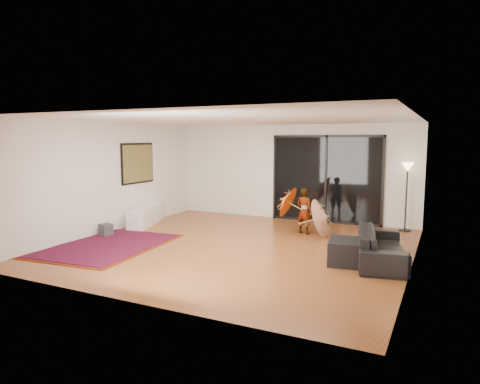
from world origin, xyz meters
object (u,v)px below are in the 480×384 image
Objects in this scene: media_console at (146,216)px; sofa at (381,246)px; ottoman at (351,252)px; child at (304,211)px.

media_console is 0.84× the size of sofa.
sofa is at bearing -26.99° from media_console.
sofa is at bearing 37.80° from ottoman.
ottoman is (-0.48, -0.37, -0.08)m from sofa.
child reaches higher than ottoman.
media_console is 1.58× the size of child.
sofa is 2.68× the size of ottoman.
sofa is (6.20, -0.89, 0.06)m from media_console.
child is (4.16, 0.80, 0.31)m from media_console.
sofa is 0.61m from ottoman.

